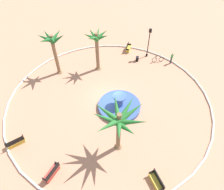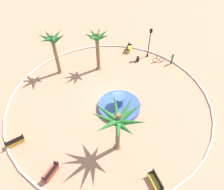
{
  "view_description": "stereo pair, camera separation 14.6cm",
  "coord_description": "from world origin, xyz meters",
  "px_view_note": "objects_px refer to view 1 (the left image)",
  "views": [
    {
      "loc": [
        0.85,
        15.39,
        16.2
      ],
      "look_at": [
        -0.31,
        0.41,
        1.0
      ],
      "focal_mm": 31.47,
      "sensor_mm": 36.0,
      "label": 1
    },
    {
      "loc": [
        0.71,
        15.4,
        16.2
      ],
      "look_at": [
        -0.31,
        0.41,
        1.0
      ],
      "focal_mm": 31.47,
      "sensor_mm": 36.0,
      "label": 2
    }
  ],
  "objects_px": {
    "bench_east": "(156,182)",
    "bicycle_by_lamppost": "(158,59)",
    "fountain": "(119,106)",
    "palm_tree_near_fountain": "(53,45)",
    "palm_tree_by_curb": "(119,121)",
    "palm_tree_mid_plaza": "(97,42)",
    "bench_west": "(16,142)",
    "bench_north": "(128,48)",
    "bench_southeast": "(52,173)",
    "person_cyclist_helmet": "(172,58)",
    "lamppost": "(149,40)",
    "trash_bin": "(137,59)"
  },
  "relations": [
    {
      "from": "palm_tree_mid_plaza",
      "to": "person_cyclist_helmet",
      "type": "distance_m",
      "value": 10.43
    },
    {
      "from": "fountain",
      "to": "trash_bin",
      "type": "xyz_separation_m",
      "value": [
        -3.37,
        -8.38,
        0.1
      ]
    },
    {
      "from": "fountain",
      "to": "bench_southeast",
      "type": "relative_size",
      "value": 2.83
    },
    {
      "from": "lamppost",
      "to": "bench_southeast",
      "type": "bearing_deg",
      "value": 55.63
    },
    {
      "from": "bicycle_by_lamppost",
      "to": "fountain",
      "type": "bearing_deg",
      "value": 52.29
    },
    {
      "from": "palm_tree_mid_plaza",
      "to": "lamppost",
      "type": "bearing_deg",
      "value": -161.03
    },
    {
      "from": "fountain",
      "to": "palm_tree_near_fountain",
      "type": "relative_size",
      "value": 0.82
    },
    {
      "from": "bench_east",
      "to": "bench_southeast",
      "type": "xyz_separation_m",
      "value": [
        8.33,
        -1.36,
        0.0
      ]
    },
    {
      "from": "fountain",
      "to": "lamppost",
      "type": "relative_size",
      "value": 1.07
    },
    {
      "from": "palm_tree_mid_plaza",
      "to": "bicycle_by_lamppost",
      "type": "distance_m",
      "value": 9.07
    },
    {
      "from": "bench_east",
      "to": "person_cyclist_helmet",
      "type": "xyz_separation_m",
      "value": [
        -5.81,
        -15.77,
        0.57
      ]
    },
    {
      "from": "lamppost",
      "to": "bench_west",
      "type": "bearing_deg",
      "value": 41.73
    },
    {
      "from": "bicycle_by_lamppost",
      "to": "trash_bin",
      "type": "bearing_deg",
      "value": -7.49
    },
    {
      "from": "lamppost",
      "to": "palm_tree_by_curb",
      "type": "bearing_deg",
      "value": 68.67
    },
    {
      "from": "bench_north",
      "to": "trash_bin",
      "type": "height_order",
      "value": "bench_north"
    },
    {
      "from": "bench_southeast",
      "to": "lamppost",
      "type": "bearing_deg",
      "value": -124.37
    },
    {
      "from": "palm_tree_near_fountain",
      "to": "bench_west",
      "type": "height_order",
      "value": "palm_tree_near_fountain"
    },
    {
      "from": "lamppost",
      "to": "person_cyclist_helmet",
      "type": "height_order",
      "value": "lamppost"
    },
    {
      "from": "palm_tree_by_curb",
      "to": "palm_tree_mid_plaza",
      "type": "xyz_separation_m",
      "value": [
        1.48,
        -11.84,
        0.03
      ]
    },
    {
      "from": "bench_east",
      "to": "bench_north",
      "type": "height_order",
      "value": "same"
    },
    {
      "from": "palm_tree_near_fountain",
      "to": "bench_southeast",
      "type": "distance_m",
      "value": 14.08
    },
    {
      "from": "palm_tree_near_fountain",
      "to": "person_cyclist_helmet",
      "type": "xyz_separation_m",
      "value": [
        -15.07,
        -0.87,
        -3.21
      ]
    },
    {
      "from": "palm_tree_by_curb",
      "to": "palm_tree_mid_plaza",
      "type": "relative_size",
      "value": 0.93
    },
    {
      "from": "bench_north",
      "to": "lamppost",
      "type": "height_order",
      "value": "lamppost"
    },
    {
      "from": "bench_north",
      "to": "person_cyclist_helmet",
      "type": "relative_size",
      "value": 1.02
    },
    {
      "from": "bench_north",
      "to": "bench_southeast",
      "type": "bearing_deg",
      "value": 64.17
    },
    {
      "from": "bench_west",
      "to": "trash_bin",
      "type": "height_order",
      "value": "bench_west"
    },
    {
      "from": "person_cyclist_helmet",
      "to": "bench_north",
      "type": "bearing_deg",
      "value": -34.25
    },
    {
      "from": "bench_east",
      "to": "bench_west",
      "type": "relative_size",
      "value": 1.03
    },
    {
      "from": "fountain",
      "to": "bench_north",
      "type": "height_order",
      "value": "fountain"
    },
    {
      "from": "fountain",
      "to": "person_cyclist_helmet",
      "type": "bearing_deg",
      "value": -136.48
    },
    {
      "from": "person_cyclist_helmet",
      "to": "bicycle_by_lamppost",
      "type": "bearing_deg",
      "value": -17.36
    },
    {
      "from": "fountain",
      "to": "palm_tree_near_fountain",
      "type": "height_order",
      "value": "palm_tree_near_fountain"
    },
    {
      "from": "bench_southeast",
      "to": "bicycle_by_lamppost",
      "type": "bearing_deg",
      "value": -129.82
    },
    {
      "from": "palm_tree_by_curb",
      "to": "trash_bin",
      "type": "xyz_separation_m",
      "value": [
        -3.98,
        -13.16,
        -3.55
      ]
    },
    {
      "from": "palm_tree_by_curb",
      "to": "bicycle_by_lamppost",
      "type": "height_order",
      "value": "palm_tree_by_curb"
    },
    {
      "from": "trash_bin",
      "to": "bicycle_by_lamppost",
      "type": "height_order",
      "value": "bicycle_by_lamppost"
    },
    {
      "from": "palm_tree_by_curb",
      "to": "bench_east",
      "type": "distance_m",
      "value": 5.69
    },
    {
      "from": "bicycle_by_lamppost",
      "to": "bench_west",
      "type": "bearing_deg",
      "value": 36.23
    },
    {
      "from": "bench_north",
      "to": "bench_west",
      "type": "bearing_deg",
      "value": 50.27
    },
    {
      "from": "lamppost",
      "to": "bicycle_by_lamppost",
      "type": "relative_size",
      "value": 2.5
    },
    {
      "from": "palm_tree_near_fountain",
      "to": "lamppost",
      "type": "relative_size",
      "value": 1.3
    },
    {
      "from": "lamppost",
      "to": "bench_east",
      "type": "bearing_deg",
      "value": 80.76
    },
    {
      "from": "lamppost",
      "to": "bicycle_by_lamppost",
      "type": "xyz_separation_m",
      "value": [
        -1.23,
        1.47,
        -2.13
      ]
    },
    {
      "from": "bicycle_by_lamppost",
      "to": "person_cyclist_helmet",
      "type": "height_order",
      "value": "person_cyclist_helmet"
    },
    {
      "from": "fountain",
      "to": "bicycle_by_lamppost",
      "type": "relative_size",
      "value": 2.67
    },
    {
      "from": "bench_east",
      "to": "bicycle_by_lamppost",
      "type": "distance_m",
      "value": 16.81
    },
    {
      "from": "bench_west",
      "to": "bicycle_by_lamppost",
      "type": "distance_m",
      "value": 20.0
    },
    {
      "from": "palm_tree_by_curb",
      "to": "bicycle_by_lamppost",
      "type": "distance_m",
      "value": 14.91
    },
    {
      "from": "lamppost",
      "to": "bicycle_by_lamppost",
      "type": "height_order",
      "value": "lamppost"
    }
  ]
}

